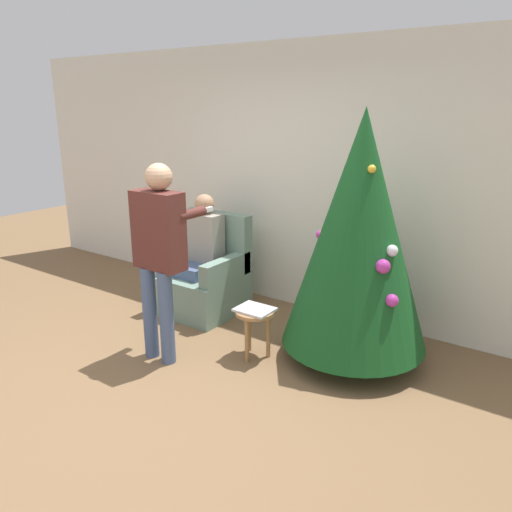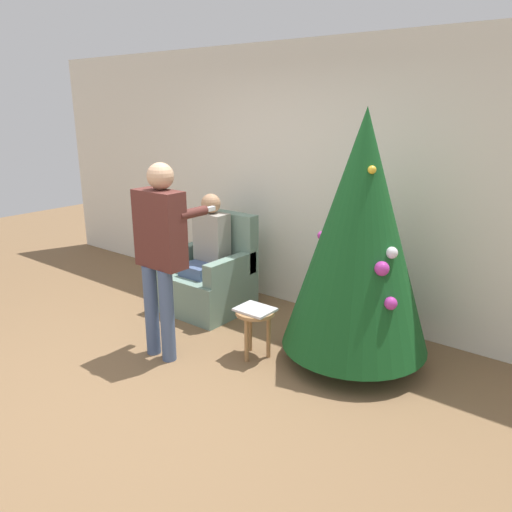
% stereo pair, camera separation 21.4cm
% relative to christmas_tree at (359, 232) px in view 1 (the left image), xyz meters
% --- Properties ---
extents(ground_plane, '(14.00, 14.00, 0.00)m').
position_rel_christmas_tree_xyz_m(ground_plane, '(-1.02, -1.42, -1.12)').
color(ground_plane, brown).
extents(wall_back, '(8.00, 0.06, 2.70)m').
position_rel_christmas_tree_xyz_m(wall_back, '(-1.02, 0.81, 0.23)').
color(wall_back, silver).
rests_on(wall_back, ground_plane).
extents(christmas_tree, '(1.20, 1.20, 2.09)m').
position_rel_christmas_tree_xyz_m(christmas_tree, '(0.00, 0.00, 0.00)').
color(christmas_tree, brown).
rests_on(christmas_tree, ground_plane).
extents(armchair, '(0.80, 0.76, 1.01)m').
position_rel_christmas_tree_xyz_m(armchair, '(-1.75, 0.11, -0.79)').
color(armchair, gray).
rests_on(armchair, ground_plane).
extents(person_seated, '(0.36, 0.46, 1.23)m').
position_rel_christmas_tree_xyz_m(person_seated, '(-1.75, 0.08, -0.45)').
color(person_seated, '#475B84').
rests_on(person_seated, ground_plane).
extents(person_standing, '(0.45, 0.57, 1.66)m').
position_rel_christmas_tree_xyz_m(person_standing, '(-1.34, -0.89, -0.12)').
color(person_standing, '#475B84').
rests_on(person_standing, ground_plane).
extents(side_stool, '(0.33, 0.33, 0.43)m').
position_rel_christmas_tree_xyz_m(side_stool, '(-0.70, -0.45, -0.78)').
color(side_stool, '#A37547').
rests_on(side_stool, ground_plane).
extents(laptop, '(0.31, 0.25, 0.02)m').
position_rel_christmas_tree_xyz_m(laptop, '(-0.70, -0.45, -0.68)').
color(laptop, silver).
rests_on(laptop, side_stool).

